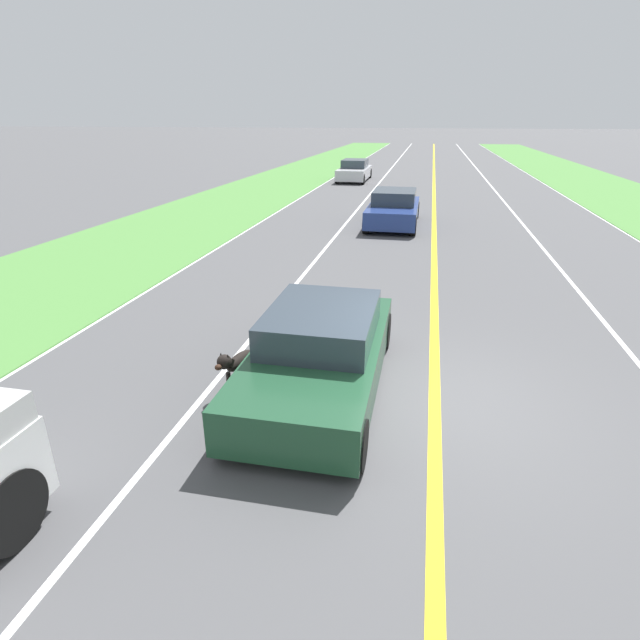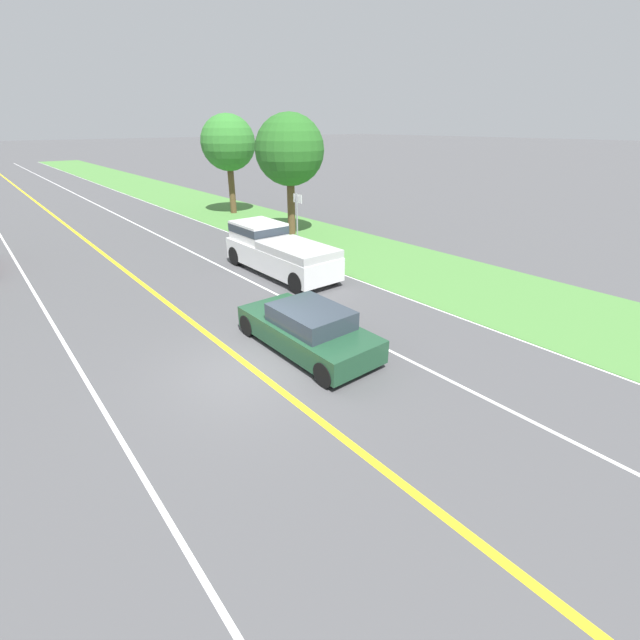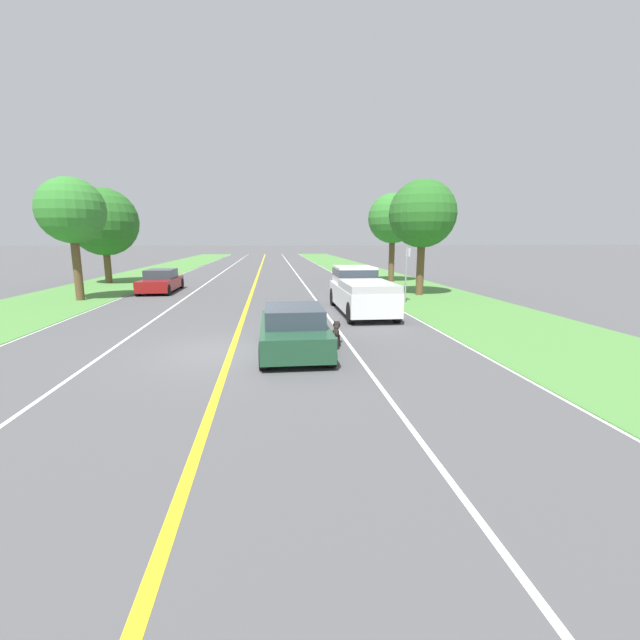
{
  "view_description": "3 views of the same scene",
  "coord_description": "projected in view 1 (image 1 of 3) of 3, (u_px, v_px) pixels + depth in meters",
  "views": [
    {
      "loc": [
        0.35,
        6.8,
        4.01
      ],
      "look_at": [
        1.79,
        -0.01,
        1.16
      ],
      "focal_mm": 28.0,
      "sensor_mm": 36.0,
      "label": 1
    },
    {
      "loc": [
        -4.72,
        -8.48,
        5.81
      ],
      "look_at": [
        2.07,
        -0.21,
        0.89
      ],
      "focal_mm": 24.0,
      "sensor_mm": 36.0,
      "label": 2
    },
    {
      "loc": [
        1.18,
        -12.02,
        3.17
      ],
      "look_at": [
        2.48,
        -0.66,
        1.0
      ],
      "focal_mm": 24.0,
      "sensor_mm": 36.0,
      "label": 3
    }
  ],
  "objects": [
    {
      "name": "car_trailing_mid",
      "position": [
        354.0,
        171.0,
        33.54
      ],
      "size": [
        1.88,
        4.66,
        1.36
      ],
      "color": "silver",
      "rests_on": "ground"
    },
    {
      "name": "centre_divider_line",
      "position": [
        435.0,
        400.0,
        7.6
      ],
      "size": [
        0.18,
        160.0,
        0.01
      ],
      "primitive_type": "cube",
      "color": "yellow",
      "rests_on": "ground"
    },
    {
      "name": "dog",
      "position": [
        236.0,
        363.0,
        7.77
      ],
      "size": [
        0.41,
        1.17,
        0.74
      ],
      "rotation": [
        0.0,
        0.0,
        -0.23
      ],
      "color": "black",
      "rests_on": "ground"
    },
    {
      "name": "lane_edge_line_right",
      "position": [
        36.0,
        357.0,
        8.95
      ],
      "size": [
        0.14,
        160.0,
        0.01
      ],
      "primitive_type": "cube",
      "color": "white",
      "rests_on": "ground"
    },
    {
      "name": "ground_plane",
      "position": [
        435.0,
        400.0,
        7.61
      ],
      "size": [
        400.0,
        400.0,
        0.0
      ],
      "primitive_type": "plane",
      "color": "#4C4C4F"
    },
    {
      "name": "ego_car",
      "position": [
        320.0,
        352.0,
        7.73
      ],
      "size": [
        1.91,
        4.42,
        1.31
      ],
      "color": "#1E472D",
      "rests_on": "ground"
    },
    {
      "name": "car_trailing_near",
      "position": [
        394.0,
        209.0,
        19.71
      ],
      "size": [
        1.93,
        4.46,
        1.35
      ],
      "color": "navy",
      "rests_on": "ground"
    },
    {
      "name": "lane_dash_same_dir",
      "position": [
        219.0,
        377.0,
        8.28
      ],
      "size": [
        0.1,
        160.0,
        0.01
      ],
      "primitive_type": "cube",
      "color": "white",
      "rests_on": "ground"
    }
  ]
}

